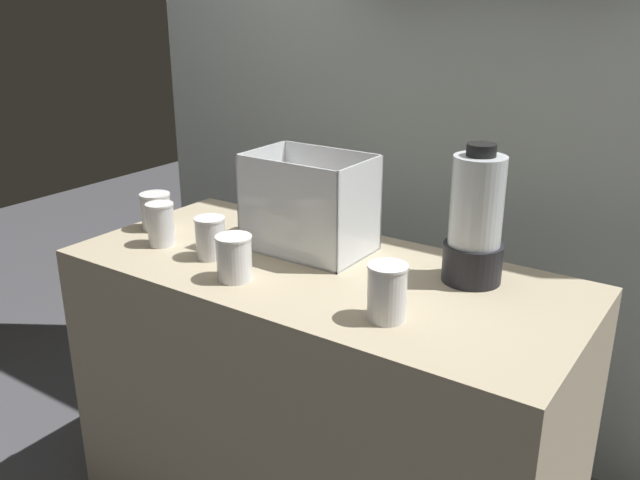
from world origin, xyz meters
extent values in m
cube|color=tan|center=(0.00, 0.00, 0.45)|extent=(1.40, 0.64, 0.90)
cube|color=silver|center=(0.00, 0.77, 1.25)|extent=(2.60, 0.04, 2.50)
cube|color=white|center=(-0.11, 0.10, 0.90)|extent=(0.34, 0.23, 0.01)
cube|color=white|center=(-0.11, -0.01, 1.04)|extent=(0.34, 0.01, 0.28)
cube|color=white|center=(-0.11, 0.21, 1.04)|extent=(0.34, 0.01, 0.28)
cube|color=white|center=(-0.27, 0.10, 1.04)|extent=(0.01, 0.23, 0.28)
cube|color=white|center=(0.06, 0.10, 1.04)|extent=(0.01, 0.23, 0.28)
cone|color=orange|center=(-0.15, 0.12, 0.92)|extent=(0.08, 0.15, 0.03)
cone|color=orange|center=(-0.05, 0.10, 0.92)|extent=(0.13, 0.17, 0.03)
cone|color=orange|center=(-0.10, 0.10, 0.92)|extent=(0.19, 0.05, 0.03)
cone|color=orange|center=(-0.07, 0.12, 0.92)|extent=(0.15, 0.14, 0.03)
cone|color=orange|center=(-0.08, 0.09, 0.95)|extent=(0.18, 0.08, 0.03)
cone|color=orange|center=(-0.07, 0.09, 0.95)|extent=(0.05, 0.15, 0.03)
cylinder|color=black|center=(0.37, 0.15, 0.95)|extent=(0.15, 0.15, 0.10)
cylinder|color=silver|center=(0.37, 0.15, 1.11)|extent=(0.13, 0.13, 0.23)
cylinder|color=orange|center=(0.37, 0.15, 1.02)|extent=(0.12, 0.12, 0.04)
cylinder|color=black|center=(0.37, 0.15, 1.24)|extent=(0.07, 0.07, 0.03)
cylinder|color=white|center=(-0.60, -0.02, 0.95)|extent=(0.09, 0.09, 0.11)
cylinder|color=yellow|center=(-0.60, -0.02, 0.94)|extent=(0.08, 0.08, 0.08)
cylinder|color=white|center=(-0.60, -0.02, 1.01)|extent=(0.09, 0.09, 0.01)
cylinder|color=white|center=(-0.48, -0.11, 0.96)|extent=(0.08, 0.08, 0.12)
cylinder|color=red|center=(-0.48, -0.11, 0.94)|extent=(0.07, 0.07, 0.09)
cylinder|color=white|center=(-0.48, -0.11, 1.02)|extent=(0.08, 0.08, 0.01)
cylinder|color=white|center=(-0.29, -0.11, 0.96)|extent=(0.08, 0.08, 0.11)
cylinder|color=red|center=(-0.29, -0.11, 0.94)|extent=(0.08, 0.08, 0.09)
cylinder|color=white|center=(-0.29, -0.11, 1.01)|extent=(0.09, 0.09, 0.01)
cylinder|color=white|center=(-0.14, -0.19, 0.96)|extent=(0.09, 0.09, 0.11)
cylinder|color=orange|center=(-0.14, -0.19, 0.95)|extent=(0.08, 0.08, 0.09)
cylinder|color=white|center=(-0.14, -0.19, 1.01)|extent=(0.09, 0.09, 0.01)
cylinder|color=white|center=(0.29, -0.16, 0.96)|extent=(0.09, 0.09, 0.13)
cylinder|color=yellow|center=(0.29, -0.16, 0.94)|extent=(0.08, 0.08, 0.09)
cylinder|color=white|center=(0.29, -0.16, 1.03)|extent=(0.09, 0.09, 0.01)
camera|label=1|loc=(0.95, -1.39, 1.59)|focal=38.00mm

